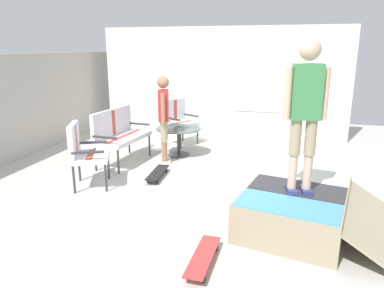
{
  "coord_description": "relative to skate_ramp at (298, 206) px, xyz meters",
  "views": [
    {
      "loc": [
        -4.96,
        -1.18,
        2.14
      ],
      "look_at": [
        0.19,
        0.24,
        0.7
      ],
      "focal_mm": 33.66,
      "sensor_mm": 36.0,
      "label": 1
    }
  ],
  "objects": [
    {
      "name": "person_watching",
      "position": [
        1.9,
        2.44,
        0.71
      ],
      "size": [
        0.46,
        0.31,
        1.63
      ],
      "color": "silver",
      "rests_on": "ground_plane"
    },
    {
      "name": "patio_table",
      "position": [
        2.41,
        2.32,
        0.17
      ],
      "size": [
        0.9,
        0.9,
        0.57
      ],
      "color": "#38383D",
      "rests_on": "ground_plane"
    },
    {
      "name": "skateboard_by_bench",
      "position": [
        1.08,
        2.27,
        -0.15
      ],
      "size": [
        0.81,
        0.26,
        0.1
      ],
      "color": "black",
      "rests_on": "ground_plane"
    },
    {
      "name": "skate_ramp",
      "position": [
        0.0,
        0.0,
        0.0
      ],
      "size": [
        1.96,
        2.06,
        0.48
      ],
      "color": "tan",
      "rests_on": "ground_plane"
    },
    {
      "name": "person_skater",
      "position": [
        -0.13,
        0.02,
        1.27
      ],
      "size": [
        0.29,
        0.47,
        1.76
      ],
      "color": "navy",
      "rests_on": "skate_ramp"
    },
    {
      "name": "house_facade",
      "position": [
        4.45,
        1.85,
        1.07
      ],
      "size": [
        0.23,
        6.0,
        2.62
      ],
      "color": "white",
      "rests_on": "ground_plane"
    },
    {
      "name": "patio_chair_by_wall",
      "position": [
        0.41,
        3.24,
        0.38
      ],
      "size": [
        0.79,
        0.75,
        1.02
      ],
      "color": "#38383D",
      "rests_on": "ground_plane"
    },
    {
      "name": "patio_chair_near_house",
      "position": [
        3.28,
        2.6,
        0.38
      ],
      "size": [
        0.81,
        0.78,
        1.02
      ],
      "color": "#38383D",
      "rests_on": "ground_plane"
    },
    {
      "name": "patio_bench",
      "position": [
        1.69,
        3.28,
        0.38
      ],
      "size": [
        1.3,
        0.66,
        1.02
      ],
      "color": "#38383D",
      "rests_on": "ground_plane"
    },
    {
      "name": "ground_plane",
      "position": [
        0.65,
        1.36,
        -0.29
      ],
      "size": [
        12.0,
        12.0,
        0.1
      ],
      "primitive_type": "cube",
      "color": "beige"
    },
    {
      "name": "skateboard_spare",
      "position": [
        -1.16,
        0.93,
        -0.15
      ],
      "size": [
        0.8,
        0.21,
        0.1
      ],
      "color": "#B23838",
      "rests_on": "ground_plane"
    }
  ]
}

